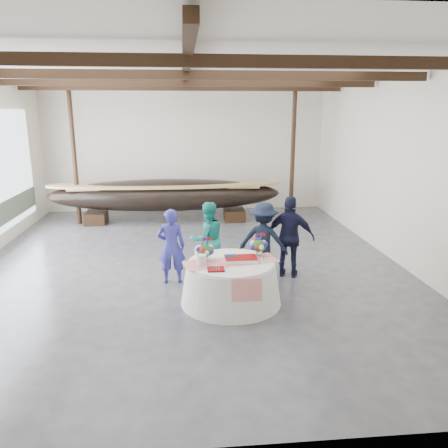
{
  "coord_description": "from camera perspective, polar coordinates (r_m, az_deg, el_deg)",
  "views": [
    {
      "loc": [
        -0.1,
        -9.99,
        3.57
      ],
      "look_at": [
        0.75,
        -0.88,
        1.19
      ],
      "focal_mm": 35.0,
      "sensor_mm": 36.0,
      "label": 1
    }
  ],
  "objects": [
    {
      "name": "ceiling",
      "position": [
        10.03,
        -5.07,
        19.84
      ],
      "size": [
        10.0,
        12.0,
        0.01
      ],
      "primitive_type": "cube",
      "color": "white",
      "rests_on": "wall_back"
    },
    {
      "name": "floor",
      "position": [
        10.61,
        -4.52,
        -5.14
      ],
      "size": [
        10.0,
        12.0,
        0.01
      ],
      "primitive_type": "cube",
      "color": "#3D3D42",
      "rests_on": "ground"
    },
    {
      "name": "tabletop_items",
      "position": [
        8.31,
        0.8,
        -3.68
      ],
      "size": [
        1.85,
        1.0,
        0.4
      ],
      "color": "red",
      "rests_on": "banquet_table"
    },
    {
      "name": "guest_man_right",
      "position": [
        9.62,
        8.61,
        -1.69
      ],
      "size": [
        1.15,
        0.79,
        1.81
      ],
      "primitive_type": "imported",
      "rotation": [
        0.0,
        0.0,
        2.78
      ],
      "color": "black",
      "rests_on": "ground"
    },
    {
      "name": "guest_woman_teal",
      "position": [
        9.6,
        -2.15,
        -1.99
      ],
      "size": [
        0.97,
        0.86,
        1.67
      ],
      "primitive_type": "imported",
      "rotation": [
        0.0,
        0.0,
        3.47
      ],
      "color": "teal",
      "rests_on": "ground"
    },
    {
      "name": "pavilion_structure",
      "position": [
        10.74,
        -5.04,
        16.83
      ],
      "size": [
        9.8,
        11.76,
        4.5
      ],
      "color": "black",
      "rests_on": "ground"
    },
    {
      "name": "longboat_display",
      "position": [
        14.43,
        -7.64,
        3.81
      ],
      "size": [
        7.57,
        1.51,
        1.42
      ],
      "color": "black",
      "rests_on": "ground"
    },
    {
      "name": "guest_man_left",
      "position": [
        9.57,
        5.16,
        -2.1
      ],
      "size": [
        1.23,
        0.96,
        1.67
      ],
      "primitive_type": "imported",
      "rotation": [
        0.0,
        0.0,
        2.79
      ],
      "color": "black",
      "rests_on": "ground"
    },
    {
      "name": "banquet_table",
      "position": [
        8.38,
        0.9,
        -7.6
      ],
      "size": [
        1.92,
        1.92,
        0.82
      ],
      "color": "white",
      "rests_on": "ground"
    },
    {
      "name": "guest_woman_blue",
      "position": [
        9.25,
        -6.9,
        -2.91
      ],
      "size": [
        0.59,
        0.39,
        1.62
      ],
      "primitive_type": "imported",
      "rotation": [
        0.0,
        0.0,
        3.14
      ],
      "color": "navy",
      "rests_on": "ground"
    },
    {
      "name": "wall_back",
      "position": [
        16.05,
        -5.06,
        9.81
      ],
      "size": [
        10.0,
        0.02,
        4.5
      ],
      "primitive_type": "cube",
      "color": "silver",
      "rests_on": "ground"
    },
    {
      "name": "wall_front",
      "position": [
        4.21,
        -3.73,
        -3.79
      ],
      "size": [
        10.0,
        0.02,
        4.5
      ],
      "primitive_type": "cube",
      "color": "silver",
      "rests_on": "ground"
    },
    {
      "name": "wall_right",
      "position": [
        11.29,
        21.69,
        6.84
      ],
      "size": [
        0.02,
        12.0,
        4.5
      ],
      "primitive_type": "cube",
      "color": "silver",
      "rests_on": "ground"
    }
  ]
}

